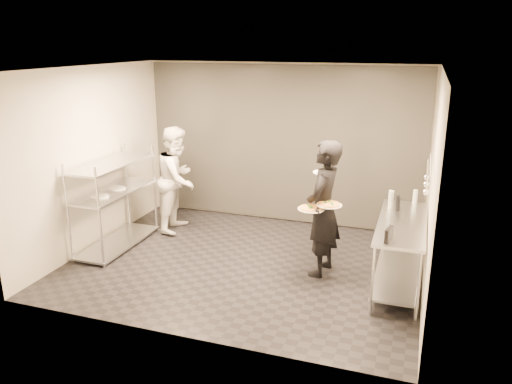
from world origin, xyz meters
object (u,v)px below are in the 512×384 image
(prep_counter, at_px, (400,243))
(bottle_green, at_px, (391,200))
(pizza_plate_near, at_px, (311,208))
(bottle_clear, at_px, (415,197))
(pizza_plate_far, at_px, (329,204))
(salad_plate, at_px, (324,171))
(bottle_dark, at_px, (398,203))
(pass_rack, at_px, (114,200))
(chef, at_px, (178,179))
(pos_monitor, at_px, (389,234))
(waiter, at_px, (323,209))

(prep_counter, xyz_separation_m, bottle_green, (-0.19, 0.48, 0.42))
(pizza_plate_near, distance_m, bottle_green, 1.17)
(bottle_clear, bearing_deg, pizza_plate_far, -139.94)
(pizza_plate_far, distance_m, bottle_green, 0.95)
(salad_plate, distance_m, bottle_dark, 1.10)
(pizza_plate_far, distance_m, salad_plate, 0.63)
(pass_rack, height_order, pizza_plate_far, pass_rack)
(chef, height_order, bottle_clear, chef)
(pass_rack, bearing_deg, chef, 58.67)
(chef, xyz_separation_m, pizza_plate_far, (2.79, -1.08, 0.19))
(prep_counter, xyz_separation_m, chef, (-3.73, 0.98, 0.27))
(chef, bearing_deg, salad_plate, -106.07)
(pizza_plate_near, bearing_deg, pass_rack, 177.12)
(salad_plate, bearing_deg, pos_monitor, -48.60)
(pass_rack, xyz_separation_m, salad_plate, (3.21, 0.42, 0.62))
(chef, relative_size, bottle_green, 6.96)
(waiter, distance_m, bottle_green, 0.96)
(chef, relative_size, pos_monitor, 8.04)
(pizza_plate_near, height_order, bottle_clear, bottle_clear)
(pizza_plate_near, relative_size, pizza_plate_far, 1.05)
(chef, distance_m, salad_plate, 2.71)
(pizza_plate_far, relative_size, bottle_clear, 1.62)
(chef, xyz_separation_m, pos_monitor, (3.61, -1.70, 0.10))
(pos_monitor, xyz_separation_m, bottle_dark, (0.03, 1.14, 0.03))
(bottle_dark, bearing_deg, prep_counter, -77.80)
(salad_plate, bearing_deg, waiter, -77.98)
(pizza_plate_near, distance_m, pizza_plate_far, 0.24)
(waiter, xyz_separation_m, bottle_dark, (0.96, 0.33, 0.08))
(pizza_plate_near, bearing_deg, bottle_dark, 28.20)
(pass_rack, distance_m, prep_counter, 4.33)
(pizza_plate_far, xyz_separation_m, bottle_green, (0.75, 0.58, -0.03))
(bottle_clear, bearing_deg, chef, 177.28)
(salad_plate, bearing_deg, pizza_plate_near, -94.24)
(pizza_plate_near, distance_m, bottle_dark, 1.22)
(chef, bearing_deg, pizza_plate_near, -117.92)
(waiter, distance_m, chef, 2.83)
(waiter, relative_size, chef, 1.06)
(pass_rack, height_order, salad_plate, pass_rack)
(chef, height_order, pos_monitor, chef)
(pizza_plate_far, height_order, bottle_dark, bottle_dark)
(waiter, xyz_separation_m, pizza_plate_far, (0.11, -0.18, 0.13))
(pass_rack, distance_m, bottle_green, 4.18)
(pos_monitor, xyz_separation_m, bottle_green, (-0.07, 1.20, 0.05))
(chef, bearing_deg, bottle_clear, -96.57)
(prep_counter, height_order, pizza_plate_near, pizza_plate_near)
(bottle_green, distance_m, bottle_clear, 0.45)
(prep_counter, height_order, bottle_dark, bottle_dark)
(pizza_plate_near, xyz_separation_m, pos_monitor, (1.05, -0.56, -0.02))
(pizza_plate_far, bearing_deg, chef, 158.90)
(bottle_dark, bearing_deg, chef, 171.14)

